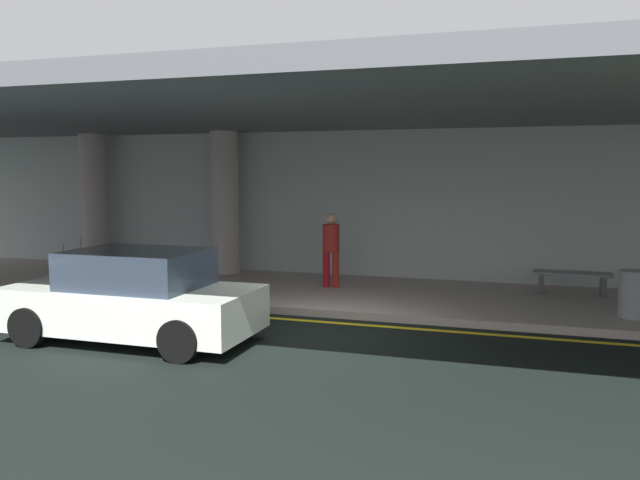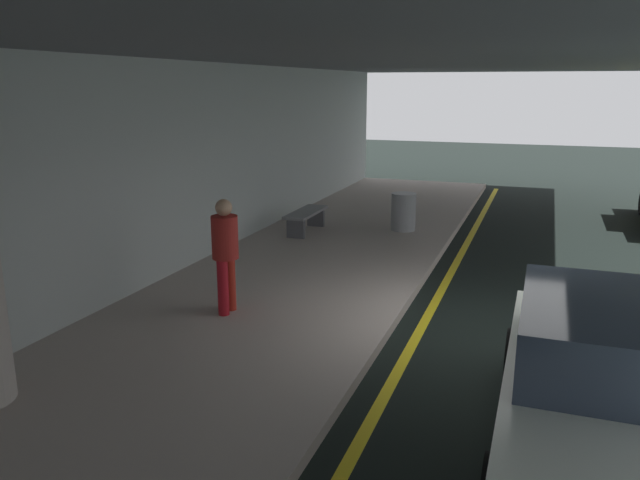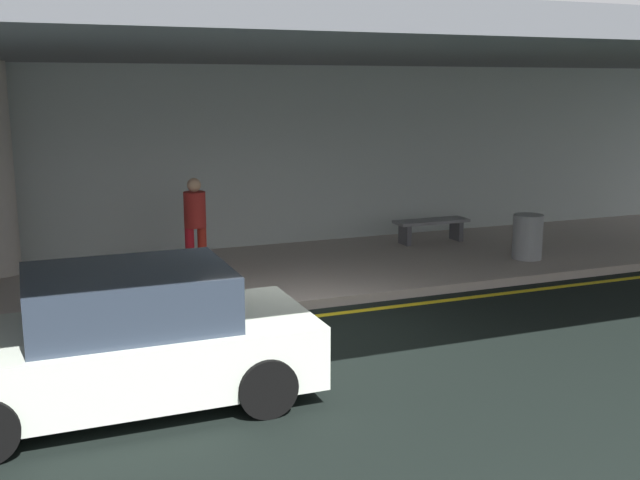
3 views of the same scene
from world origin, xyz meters
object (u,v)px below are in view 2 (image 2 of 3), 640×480
(traveler_with_luggage, at_px, (225,249))
(trash_bin_steel, at_px, (403,212))
(car_white_no2, at_px, (608,388))
(bench_metal, at_px, (306,217))

(traveler_with_luggage, xyz_separation_m, trash_bin_steel, (6.10, -1.25, -0.54))
(car_white_no2, relative_size, bench_metal, 2.56)
(traveler_with_luggage, bearing_deg, trash_bin_steel, -42.51)
(car_white_no2, xyz_separation_m, trash_bin_steel, (7.98, 3.66, -0.14))
(bench_metal, relative_size, trash_bin_steel, 1.88)
(traveler_with_luggage, height_order, trash_bin_steel, traveler_with_luggage)
(car_white_no2, height_order, traveler_with_luggage, traveler_with_luggage)
(car_white_no2, xyz_separation_m, bench_metal, (7.05, 5.68, -0.21))
(traveler_with_luggage, distance_m, trash_bin_steel, 6.25)
(car_white_no2, relative_size, traveler_with_luggage, 2.44)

